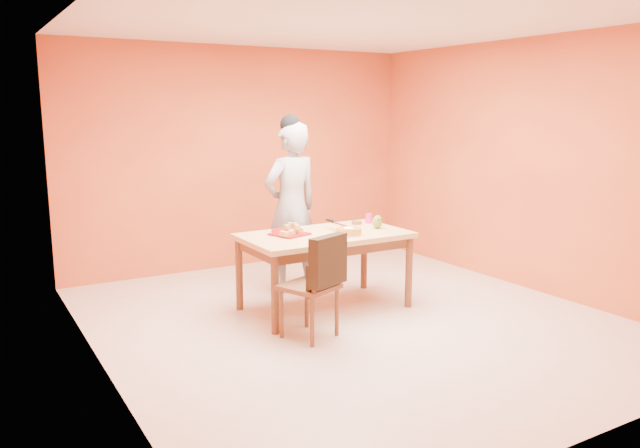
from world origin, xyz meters
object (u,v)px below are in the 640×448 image
dining_chair (310,284)px  egg_ornament (377,222)px  checker_tin (357,223)px  dining_table (325,243)px  red_dinner_plate (284,231)px  person (291,207)px  pastry_platter (290,234)px  sponge_cake (349,231)px  magenta_glass (369,218)px

dining_chair → egg_ornament: 1.29m
checker_tin → dining_table: bearing=-155.7°
egg_ornament → checker_tin: size_ratio=1.27×
red_dinner_plate → egg_ornament: 0.95m
person → pastry_platter: (-0.37, -0.67, -0.14)m
dining_chair → sponge_cake: 0.86m
dining_chair → person: (0.56, 1.39, 0.43)m
pastry_platter → red_dinner_plate: 0.20m
dining_chair → magenta_glass: 1.51m
pastry_platter → magenta_glass: (1.01, 0.13, 0.04)m
red_dinner_plate → magenta_glass: 0.98m
dining_chair → magenta_glass: size_ratio=9.12×
dining_chair → pastry_platter: dining_chair is taller
dining_chair → magenta_glass: (1.20, 0.85, 0.33)m
dining_table → sponge_cake: bearing=-52.7°
dining_table → sponge_cake: size_ratio=6.62×
person → dining_chair: bearing=61.0°
dining_chair → sponge_cake: bearing=11.5°
dining_table → pastry_platter: 0.36m
dining_chair → red_dinner_plate: (0.22, 0.91, 0.29)m
red_dinner_plate → magenta_glass: size_ratio=2.46×
red_dinner_plate → person: bearing=54.6°
dining_chair → sponge_cake: size_ratio=3.81×
dining_table → dining_chair: (-0.52, -0.63, -0.19)m
dining_chair → pastry_platter: size_ratio=3.05×
sponge_cake → checker_tin: sponge_cake is taller
person → dining_table: bearing=79.9°
dining_chair → checker_tin: 1.40m
dining_table → magenta_glass: magenta_glass is taller
egg_ornament → magenta_glass: size_ratio=1.33×
sponge_cake → egg_ornament: 0.46m
red_dinner_plate → magenta_glass: (0.98, -0.06, 0.04)m
magenta_glass → checker_tin: bearing=172.7°
person → pastry_platter: size_ratio=6.01×
dining_chair → red_dinner_plate: 0.98m
dining_chair → egg_ornament: size_ratio=6.84×
magenta_glass → pastry_platter: bearing=-172.8°
dining_table → sponge_cake: (0.15, -0.20, 0.13)m
dining_table → person: person is taller
person → pastry_platter: 0.78m
checker_tin → person: bearing=133.7°
pastry_platter → egg_ornament: size_ratio=2.24×
dining_table → pastry_platter: (-0.33, 0.10, 0.10)m
dining_chair → person: person is taller
person → red_dinner_plate: 0.60m
sponge_cake → egg_ornament: size_ratio=1.80×
person → magenta_glass: (0.64, -0.54, -0.10)m
pastry_platter → sponge_cake: bearing=-31.2°
pastry_platter → dining_chair: bearing=-104.4°
magenta_glass → sponge_cake: bearing=-141.4°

